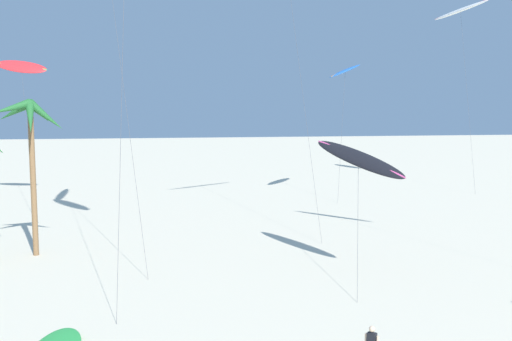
# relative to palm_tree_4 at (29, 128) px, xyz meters

# --- Properties ---
(palm_tree_4) EXTENTS (4.15, 4.07, 9.33)m
(palm_tree_4) POSITION_rel_palm_tree_4_xyz_m (0.00, 0.00, 0.00)
(palm_tree_4) COLOR olive
(palm_tree_4) RESTS_ON ground
(flying_kite_1) EXTENTS (3.74, 10.19, 19.76)m
(flying_kite_1) POSITION_rel_palm_tree_4_xyz_m (39.31, 24.77, 11.16)
(flying_kite_1) COLOR white
(flying_kite_1) RESTS_ON ground
(flying_kite_3) EXTENTS (3.78, 8.29, 7.26)m
(flying_kite_3) POSITION_rel_palm_tree_4_xyz_m (18.01, -6.15, -1.49)
(flying_kite_3) COLOR black
(flying_kite_3) RESTS_ON ground
(flying_kite_7) EXTENTS (4.92, 5.10, 12.96)m
(flying_kite_7) POSITION_rel_palm_tree_4_xyz_m (24.56, 17.78, 4.34)
(flying_kite_7) COLOR blue
(flying_kite_7) RESTS_ON ground
(flying_kite_8) EXTENTS (4.74, 9.01, 13.10)m
(flying_kite_8) POSITION_rel_palm_tree_4_xyz_m (-4.52, 19.58, 4.56)
(flying_kite_8) COLOR red
(flying_kite_8) RESTS_ON ground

